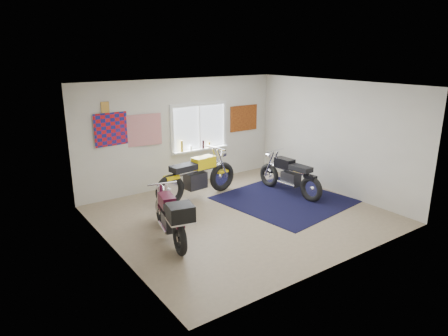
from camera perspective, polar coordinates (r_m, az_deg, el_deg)
ground at (r=8.49m, az=2.56°, el=-6.74°), size 5.50×5.50×0.00m
room_shell at (r=7.99m, az=2.71°, el=4.14°), size 5.50×5.50×5.50m
navy_rug at (r=9.43m, az=8.57°, el=-4.47°), size 2.81×2.90×0.01m
window_assembly at (r=10.32m, az=-3.54°, el=5.38°), size 1.66×0.17×1.26m
oil_bottles at (r=10.21m, az=-4.48°, el=3.19°), size 0.88×0.07×0.28m
flag_display at (r=9.19m, az=-16.64°, el=8.32°), size 1.60×0.10×1.17m
triumph_poster at (r=11.11m, az=2.84°, el=7.13°), size 0.90×0.03×0.70m
yellow_triumph at (r=9.30m, az=-3.90°, el=-1.37°), size 2.27×0.68×1.14m
black_chrome_bike at (r=9.71m, az=9.35°, el=-1.17°), size 0.60×1.96×1.00m
maroon_tourer at (r=7.21m, az=-7.48°, el=-6.96°), size 0.78×1.87×0.95m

